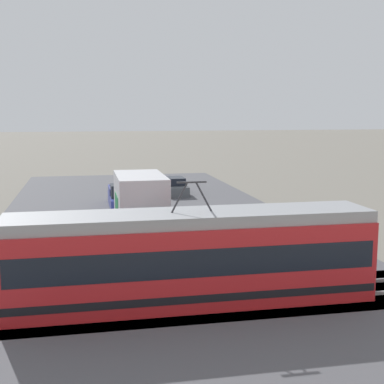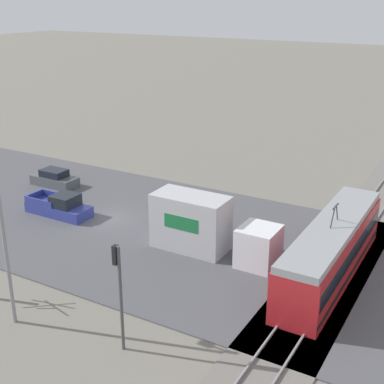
{
  "view_description": "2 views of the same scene",
  "coord_description": "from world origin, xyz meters",
  "views": [
    {
      "loc": [
        4.07,
        36.01,
        7.18
      ],
      "look_at": [
        -1.99,
        6.21,
        2.57
      ],
      "focal_mm": 50.0,
      "sensor_mm": 36.0,
      "label": 1
    },
    {
      "loc": [
        29.44,
        24.25,
        16.31
      ],
      "look_at": [
        -1.52,
        6.43,
        2.95
      ],
      "focal_mm": 50.0,
      "sensor_mm": 36.0,
      "label": 2
    }
  ],
  "objects": [
    {
      "name": "ground_plane",
      "position": [
        0.0,
        0.0,
        0.0
      ],
      "size": [
        320.0,
        320.0,
        0.0
      ],
      "primitive_type": "plane",
      "color": "slate"
    },
    {
      "name": "road_surface",
      "position": [
        0.0,
        0.0,
        0.04
      ],
      "size": [
        19.48,
        48.49,
        0.08
      ],
      "color": "#4C4C51",
      "rests_on": "ground"
    },
    {
      "name": "light_rail_tram",
      "position": [
        0.24,
        17.12,
        1.75
      ],
      "size": [
        13.58,
        2.72,
        4.57
      ],
      "color": "#B21E23",
      "rests_on": "ground"
    },
    {
      "name": "sedan_car_0",
      "position": [
        -3.53,
        -8.92,
        0.69
      ],
      "size": [
        1.84,
        4.33,
        1.49
      ],
      "color": "#4C5156",
      "rests_on": "ground"
    },
    {
      "name": "box_truck",
      "position": [
        1.18,
        9.08,
        1.82
      ],
      "size": [
        2.53,
        8.64,
        3.77
      ],
      "color": "silver",
      "rests_on": "ground"
    },
    {
      "name": "rail_bed",
      "position": [
        0.0,
        17.12,
        0.05
      ],
      "size": [
        61.67,
        4.4,
        0.22
      ],
      "color": "slate",
      "rests_on": "ground"
    },
    {
      "name": "pickup_truck",
      "position": [
        1.29,
        -3.8,
        0.74
      ],
      "size": [
        1.99,
        5.35,
        1.76
      ],
      "color": "navy",
      "rests_on": "ground"
    }
  ]
}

